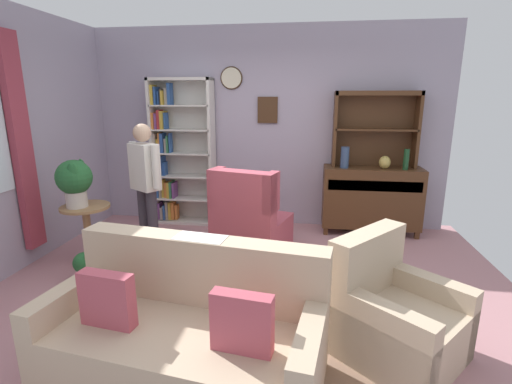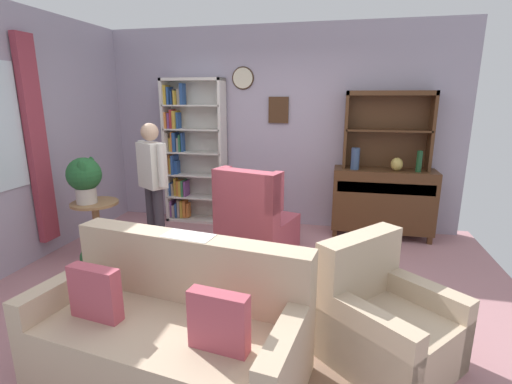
# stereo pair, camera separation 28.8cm
# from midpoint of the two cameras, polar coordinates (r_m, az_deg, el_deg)

# --- Properties ---
(ground_plane) EXTENTS (5.40, 4.60, 0.02)m
(ground_plane) POSITION_cam_midpoint_polar(r_m,az_deg,el_deg) (3.83, -4.20, -14.79)
(ground_plane) COLOR #B27A7F
(wall_back) EXTENTS (5.00, 0.09, 2.80)m
(wall_back) POSITION_cam_midpoint_polar(r_m,az_deg,el_deg) (5.46, 0.25, 9.63)
(wall_back) COLOR #A399AD
(wall_back) RESTS_ON ground_plane
(area_rug) EXTENTS (2.59, 1.71, 0.01)m
(area_rug) POSITION_cam_midpoint_polar(r_m,az_deg,el_deg) (3.53, -1.95, -17.18)
(area_rug) COLOR #846651
(area_rug) RESTS_ON ground_plane
(bookshelf) EXTENTS (0.90, 0.30, 2.10)m
(bookshelf) POSITION_cam_midpoint_polar(r_m,az_deg,el_deg) (5.65, -13.12, 5.63)
(bookshelf) COLOR silver
(bookshelf) RESTS_ON ground_plane
(sideboard) EXTENTS (1.30, 0.45, 0.92)m
(sideboard) POSITION_cam_midpoint_polar(r_m,az_deg,el_deg) (5.35, 15.57, -0.75)
(sideboard) COLOR #4C2D19
(sideboard) RESTS_ON ground_plane
(sideboard_hutch) EXTENTS (1.10, 0.26, 1.00)m
(sideboard_hutch) POSITION_cam_midpoint_polar(r_m,az_deg,el_deg) (5.29, 16.19, 10.61)
(sideboard_hutch) COLOR #4C2D19
(sideboard_hutch) RESTS_ON sideboard
(vase_tall) EXTENTS (0.11, 0.11, 0.28)m
(vase_tall) POSITION_cam_midpoint_polar(r_m,az_deg,el_deg) (5.12, 11.75, 5.14)
(vase_tall) COLOR #33476B
(vase_tall) RESTS_ON sideboard
(vase_round) EXTENTS (0.15, 0.15, 0.17)m
(vase_round) POSITION_cam_midpoint_polar(r_m,az_deg,el_deg) (5.20, 17.44, 4.30)
(vase_round) COLOR tan
(vase_round) RESTS_ON sideboard
(bottle_wine) EXTENTS (0.07, 0.07, 0.27)m
(bottle_wine) POSITION_cam_midpoint_polar(r_m,az_deg,el_deg) (5.22, 20.35, 4.66)
(bottle_wine) COLOR #194223
(bottle_wine) RESTS_ON sideboard
(couch_floral) EXTENTS (1.90, 1.10, 0.90)m
(couch_floral) POSITION_cam_midpoint_polar(r_m,az_deg,el_deg) (2.73, -13.71, -20.39)
(couch_floral) COLOR #C6AD8E
(couch_floral) RESTS_ON ground_plane
(armchair_floral) EXTENTS (1.08, 1.08, 0.88)m
(armchair_floral) POSITION_cam_midpoint_polar(r_m,az_deg,el_deg) (3.00, 17.54, -17.72)
(armchair_floral) COLOR #C6AD8E
(armchair_floral) RESTS_ON ground_plane
(wingback_chair) EXTENTS (0.97, 0.98, 1.05)m
(wingback_chair) POSITION_cam_midpoint_polar(r_m,az_deg,el_deg) (4.51, -2.82, -4.70)
(wingback_chair) COLOR #B74C5B
(wingback_chair) RESTS_ON ground_plane
(plant_stand) EXTENTS (0.52, 0.52, 0.69)m
(plant_stand) POSITION_cam_midpoint_polar(r_m,az_deg,el_deg) (4.66, -25.81, -5.02)
(plant_stand) COLOR #997047
(plant_stand) RESTS_ON ground_plane
(potted_plant_large) EXTENTS (0.37, 0.37, 0.51)m
(potted_plant_large) POSITION_cam_midpoint_polar(r_m,az_deg,el_deg) (4.50, -27.49, 1.63)
(potted_plant_large) COLOR beige
(potted_plant_large) RESTS_ON plant_stand
(potted_plant_small) EXTENTS (0.22, 0.22, 0.30)m
(potted_plant_small) POSITION_cam_midpoint_polar(r_m,az_deg,el_deg) (4.36, -26.29, -9.80)
(potted_plant_small) COLOR gray
(potted_plant_small) RESTS_ON ground_plane
(person_reading) EXTENTS (0.48, 0.35, 1.56)m
(person_reading) POSITION_cam_midpoint_polar(r_m,az_deg,el_deg) (4.49, -18.16, 1.47)
(person_reading) COLOR #38333D
(person_reading) RESTS_ON ground_plane
(coffee_table) EXTENTS (0.80, 0.50, 0.42)m
(coffee_table) POSITION_cam_midpoint_polar(r_m,az_deg,el_deg) (3.50, -6.73, -11.12)
(coffee_table) COLOR #4C2D19
(coffee_table) RESTS_ON ground_plane
(book_stack) EXTENTS (0.21, 0.14, 0.11)m
(book_stack) POSITION_cam_midpoint_polar(r_m,az_deg,el_deg) (3.52, -6.23, -8.73)
(book_stack) COLOR #284C8C
(book_stack) RESTS_ON coffee_table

